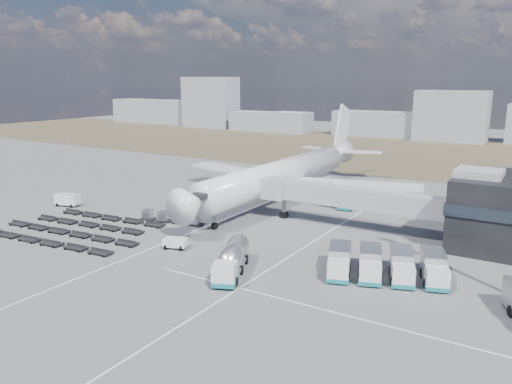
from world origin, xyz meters
The scene contains 13 objects.
ground centered at (0.00, 0.00, 0.00)m, with size 420.00×420.00×0.00m, color #565659.
grass_strip centered at (0.00, 110.00, 0.01)m, with size 420.00×90.00×0.01m, color #4E442F.
lane_markings centered at (9.77, 3.00, 0.01)m, with size 47.12×110.00×0.01m.
jet_bridge centered at (15.90, 20.42, 5.05)m, with size 30.30×3.80×7.05m.
airliner centered at (0.00, 32.38, 5.29)m, with size 51.59×64.53×17.62m.
skyline centered at (8.64, 151.45, 8.38)m, with size 319.46×24.09×24.33m.
fuel_tanker centered at (12.75, -4.84, 1.73)m, with size 6.70×10.89×3.46m.
pushback_tug centered at (0.90, -1.36, 0.74)m, with size 3.27×1.84×1.48m, color silver.
utility_van centered at (-32.12, 6.49, 1.17)m, with size 4.41×2.00×2.35m, color silver.
catering_truck centered at (12.77, 32.86, 1.46)m, with size 3.67×6.60×2.86m.
service_trucks_near centered at (29.09, 3.76, 1.63)m, with size 15.23×11.53×3.00m.
uld_row centered at (-8.21, 8.14, 0.94)m, with size 11.43×3.42×1.57m.
baggage_dollies centered at (-17.90, -3.17, 0.40)m, with size 27.10×17.96×0.80m.
Camera 1 is at (45.27, -51.88, 23.09)m, focal length 35.00 mm.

